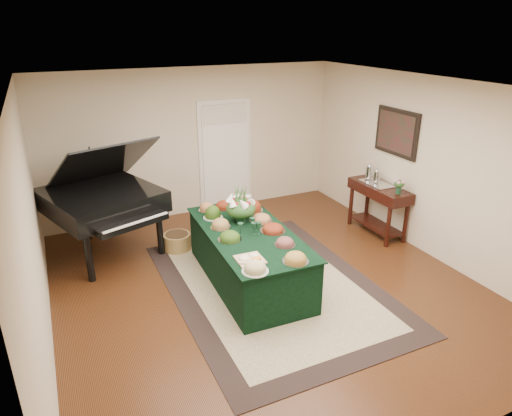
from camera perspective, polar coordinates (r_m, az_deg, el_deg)
name	(u,v)px	position (r m, az deg, el deg)	size (l,w,h in m)	color
ground	(265,285)	(6.46, 1.14, -9.57)	(6.00, 6.00, 0.00)	black
area_rug	(272,286)	(6.43, 2.06, -9.72)	(2.67, 3.74, 0.01)	black
kitchen_doorway	(225,157)	(8.79, -3.85, 6.42)	(1.05, 0.07, 2.10)	white
buffet_table	(249,257)	(6.36, -0.92, -6.11)	(1.18, 2.36, 0.77)	black
food_platters	(246,224)	(6.32, -1.31, -1.97)	(1.06, 2.29, 0.15)	silver
cutting_board	(249,257)	(5.47, -0.84, -6.15)	(0.33, 0.33, 0.10)	tan
green_goblets	(251,227)	(6.11, -0.58, -2.43)	(0.30, 0.24, 0.18)	#153422
floral_centerpiece	(241,205)	(6.41, -1.91, 0.38)	(0.43, 0.43, 0.43)	#153422
grand_piano	(102,199)	(7.31, -18.64, 1.09)	(1.92, 2.12, 1.81)	black
wicker_basket	(177,242)	(7.44, -9.81, -4.20)	(0.44, 0.44, 0.27)	olive
mahogany_sideboard	(379,197)	(7.98, 15.11, 1.39)	(0.45, 1.19, 0.87)	black
tea_service	(373,176)	(8.02, 14.46, 3.95)	(0.34, 0.58, 0.30)	silver
pink_bouquet	(399,184)	(7.56, 17.46, 2.87)	(0.19, 0.19, 0.24)	#153422
wall_painting	(397,132)	(7.83, 17.16, 9.02)	(0.05, 0.95, 0.75)	black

